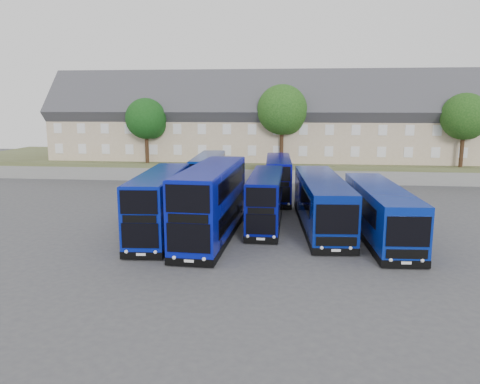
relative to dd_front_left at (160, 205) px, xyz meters
The scene contains 14 objects.
ground 6.29m from the dd_front_left, 11.99° to the right, with size 120.00×120.00×0.00m, color #414145.
retaining_wall 23.54m from the dd_front_left, 75.73° to the left, with size 70.00×0.40×1.50m, color slate.
earth_bank 33.30m from the dd_front_left, 79.98° to the left, with size 80.00×20.00×2.00m, color #50552F.
terrace_row 29.69m from the dd_front_left, 78.62° to the left, with size 54.00×10.40×11.20m.
dd_front_left is the anchor object (origin of this frame).
dd_front_mid 3.62m from the dd_front_left, ahead, with size 3.35×12.32×4.85m.
dd_front_right 7.81m from the dd_front_left, 25.42° to the left, with size 2.34×9.81×3.89m.
dd_rear_left 13.54m from the dd_front_left, 85.84° to the left, with size 2.75×10.30×4.06m.
dd_rear_right 15.54m from the dd_front_left, 60.18° to the left, with size 2.61×9.92×3.91m.
coach_east_a 11.61m from the dd_front_left, 16.42° to the left, with size 3.78×13.67×3.69m.
coach_east_b 14.94m from the dd_front_left, ahead, with size 3.34×12.90×3.50m.
tree_west 25.67m from the dd_front_left, 108.67° to the left, with size 4.80×4.80×7.65m.
tree_mid 26.31m from the dd_front_left, 71.96° to the left, with size 5.76×5.76×9.18m.
tree_east 37.12m from the dd_front_left, 40.51° to the left, with size 5.12×5.12×8.16m.
Camera 1 is at (2.97, -29.24, 8.96)m, focal length 35.00 mm.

